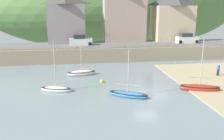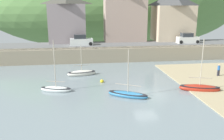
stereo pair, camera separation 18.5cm
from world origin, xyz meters
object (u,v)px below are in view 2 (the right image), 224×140
object	(u,v)px
sailboat_tall_mast	(82,73)
sailboat_blue_trim	(200,88)
waterfront_building_left	(67,19)
church_with_spire	(173,0)
waterfront_building_centre	(125,11)
waterfront_building_right	(173,16)
parked_car_near_slipway	(81,41)
parked_car_by_wall	(187,39)
person_near_water	(219,69)
mooring_buoy	(102,81)
sailboat_far_left	(128,94)
motorboat_with_cabin	(56,89)

from	to	relation	value
sailboat_tall_mast	sailboat_blue_trim	bearing A→B (deg)	-42.66
waterfront_building_left	church_with_spire	size ratio (longest dim) A/B	0.57
waterfront_building_centre	sailboat_tall_mast	xyz separation A→B (m)	(-9.11, -16.49, -8.13)
waterfront_building_right	parked_car_near_slipway	bearing A→B (deg)	-166.73
waterfront_building_right	parked_car_near_slipway	world-z (taller)	waterfront_building_right
parked_car_by_wall	person_near_water	size ratio (longest dim) A/B	2.54
waterfront_building_left	church_with_spire	xyz separation A→B (m)	(22.99, 4.00, 3.63)
church_with_spire	waterfront_building_right	bearing A→B (deg)	-109.32
mooring_buoy	waterfront_building_left	bearing A→B (deg)	103.47
church_with_spire	mooring_buoy	world-z (taller)	church_with_spire
waterfront_building_left	parked_car_near_slipway	distance (m)	6.39
sailboat_blue_trim	parked_car_by_wall	distance (m)	21.83
sailboat_tall_mast	waterfront_building_right	bearing A→B (deg)	30.26
sailboat_far_left	church_with_spire	bearing A→B (deg)	90.79
waterfront_building_right	sailboat_tall_mast	distance (m)	26.28
sailboat_far_left	mooring_buoy	world-z (taller)	sailboat_far_left
waterfront_building_right	person_near_water	world-z (taller)	waterfront_building_right
sailboat_far_left	parked_car_near_slipway	size ratio (longest dim) A/B	1.24
waterfront_building_left	mooring_buoy	distance (m)	21.86
waterfront_building_left	sailboat_far_left	distance (m)	27.36
parked_car_by_wall	person_near_water	bearing A→B (deg)	-97.79
sailboat_blue_trim	mooring_buoy	distance (m)	11.62
sailboat_tall_mast	church_with_spire	bearing A→B (deg)	34.45
waterfront_building_left	parked_car_by_wall	bearing A→B (deg)	-11.07
waterfront_building_right	motorboat_with_cabin	size ratio (longest dim) A/B	1.63
waterfront_building_centre	mooring_buoy	world-z (taller)	waterfront_building_centre
waterfront_building_centre	waterfront_building_right	size ratio (longest dim) A/B	1.23
waterfront_building_right	sailboat_blue_trim	distance (m)	26.47
person_near_water	mooring_buoy	size ratio (longest dim) A/B	3.49
church_with_spire	mooring_buoy	bearing A→B (deg)	-126.89
mooring_buoy	parked_car_near_slipway	bearing A→B (deg)	98.46
person_near_water	motorboat_with_cabin	bearing A→B (deg)	-171.61
sailboat_far_left	sailboat_blue_trim	distance (m)	8.45
sailboat_far_left	parked_car_near_slipway	world-z (taller)	sailboat_far_left
waterfront_building_left	waterfront_building_centre	distance (m)	11.56
sailboat_blue_trim	waterfront_building_left	bearing A→B (deg)	139.89
church_with_spire	motorboat_with_cabin	size ratio (longest dim) A/B	2.69
waterfront_building_centre	person_near_water	size ratio (longest dim) A/B	7.30
sailboat_blue_trim	person_near_water	bearing A→B (deg)	62.14
parked_car_by_wall	church_with_spire	bearing A→B (deg)	90.55
sailboat_far_left	sailboat_tall_mast	size ratio (longest dim) A/B	1.17
sailboat_tall_mast	parked_car_by_wall	size ratio (longest dim) A/B	1.08
waterfront_building_left	motorboat_with_cabin	world-z (taller)	waterfront_building_left
mooring_buoy	sailboat_blue_trim	bearing A→B (deg)	-23.37
sailboat_tall_mast	waterfront_building_centre	bearing A→B (deg)	50.72
sailboat_tall_mast	sailboat_far_left	bearing A→B (deg)	-72.86
sailboat_blue_trim	motorboat_with_cabin	bearing A→B (deg)	-169.24
sailboat_tall_mast	parked_car_near_slipway	distance (m)	12.34
waterfront_building_left	sailboat_far_left	size ratio (longest dim) A/B	1.75
sailboat_tall_mast	parked_car_by_wall	world-z (taller)	parked_car_by_wall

